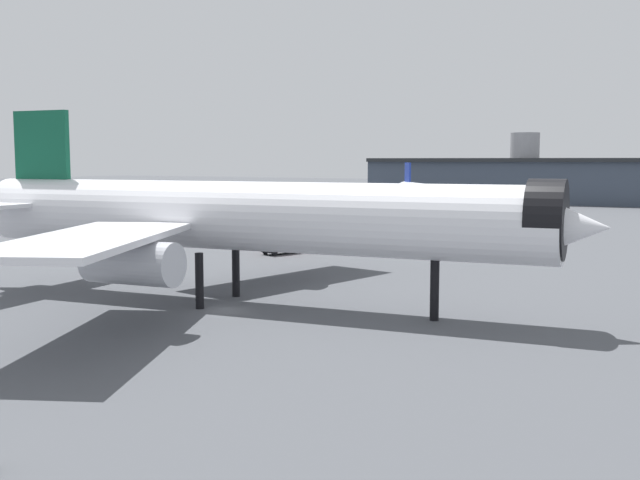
# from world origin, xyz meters

# --- Properties ---
(ground) EXTENTS (900.00, 900.00, 0.00)m
(ground) POSITION_xyz_m (0.00, 0.00, 0.00)
(ground) COLOR #4C4F54
(airliner_near_gate) EXTENTS (66.43, 60.18, 19.09)m
(airliner_near_gate) POSITION_xyz_m (-0.54, 3.34, 8.41)
(airliner_near_gate) COLOR white
(airliner_near_gate) RESTS_ON ground
(airliner_far_taxiway) EXTENTS (34.28, 38.69, 13.20)m
(airliner_far_taxiway) POSITION_xyz_m (-26.83, 115.37, 5.82)
(airliner_far_taxiway) COLOR silver
(airliner_far_taxiway) RESTS_ON ground
(service_truck_front) EXTENTS (4.15, 5.96, 3.00)m
(service_truck_front) POSITION_xyz_m (-18.51, 38.11, 1.59)
(service_truck_front) COLOR black
(service_truck_front) RESTS_ON ground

